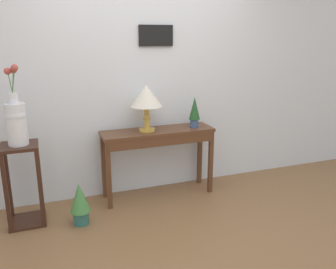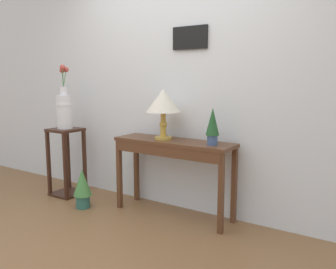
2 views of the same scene
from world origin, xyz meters
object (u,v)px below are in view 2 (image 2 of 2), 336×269
Objects in this scene: console_table at (172,152)px; potted_plant_floor at (82,187)px; potted_plant_on_console at (213,125)px; flower_vase_tall at (64,108)px; table_lamp at (163,103)px; pedestal_stand_left at (67,162)px.

console_table reaches higher than potted_plant_floor.
potted_plant_on_console reaches higher than potted_plant_floor.
flower_vase_tall is 1.71× the size of potted_plant_floor.
table_lamp is 1.25m from potted_plant_floor.
table_lamp is at bearing 6.77° from pedestal_stand_left.
table_lamp reaches higher than pedestal_stand_left.
pedestal_stand_left is at bearing -168.91° from flower_vase_tall.
flower_vase_tall is at bearing -175.87° from potted_plant_on_console.
console_table is at bearing 5.28° from flower_vase_tall.
potted_plant_on_console is 0.80× the size of potted_plant_floor.
flower_vase_tall reaches higher than potted_plant_floor.
potted_plant_on_console is 0.47× the size of flower_vase_tall.
potted_plant_floor is (-1.34, -0.35, -0.72)m from potted_plant_on_console.
table_lamp is at bearing 6.77° from flower_vase_tall.
console_table is 1.06m from potted_plant_floor.
potted_plant_on_console is 1.56m from potted_plant_floor.
pedestal_stand_left is (-1.39, -0.13, -0.25)m from console_table.
potted_plant_on_console is (0.55, -0.02, -0.18)m from table_lamp.
pedestal_stand_left is 1.87× the size of potted_plant_floor.
console_table is 1.70× the size of flower_vase_tall.
table_lamp is 1.28m from flower_vase_tall.
potted_plant_on_console is at bearing 4.13° from flower_vase_tall.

